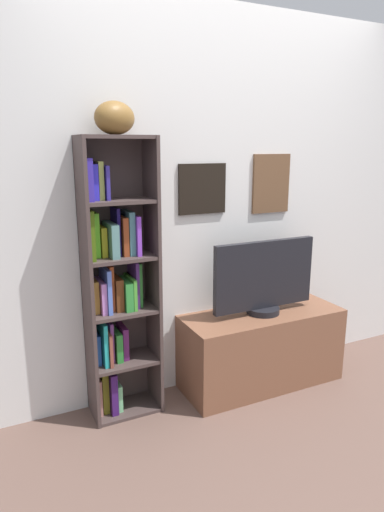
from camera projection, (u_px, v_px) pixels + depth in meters
name	position (u px, v px, depth m)	size (l,w,h in m)	color
ground	(324.00, 477.00, 2.25)	(5.20, 5.20, 0.04)	brown
back_wall	(219.00, 205.00, 2.94)	(4.80, 0.08, 2.44)	silver
bookshelf	(115.00, 285.00, 2.61)	(0.41, 0.25, 1.66)	#433432
football	(115.00, 118.00, 2.37)	(0.24, 0.18, 0.18)	brown
tv_stand	(262.00, 348.00, 3.05)	(1.10, 0.42, 0.51)	brown
television	(264.00, 278.00, 2.93)	(0.74, 0.22, 0.49)	black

